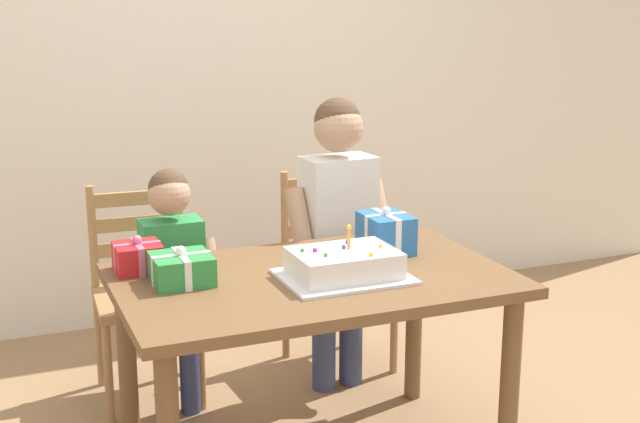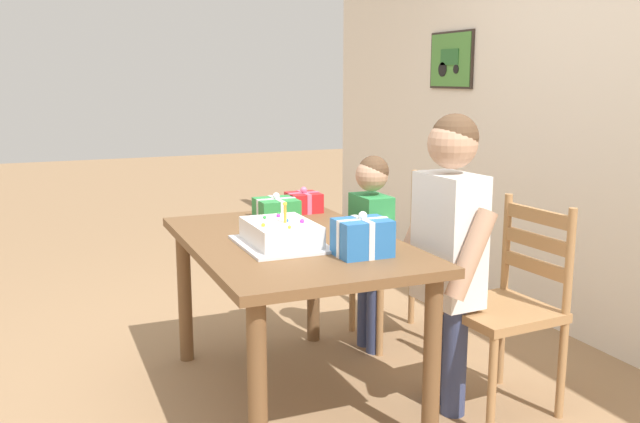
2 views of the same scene
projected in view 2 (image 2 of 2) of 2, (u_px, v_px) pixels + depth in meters
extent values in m
plane|color=#997551|center=(292.00, 396.00, 3.16)|extent=(20.00, 20.00, 0.00)
cube|color=silver|center=(606.00, 105.00, 3.58)|extent=(6.40, 0.08, 2.60)
cube|color=#332823|center=(451.00, 60.00, 4.76)|extent=(0.51, 0.02, 0.39)
cube|color=#4C8E3D|center=(450.00, 60.00, 4.76)|extent=(0.48, 0.01, 0.36)
cube|color=#28662D|center=(450.00, 57.00, 4.75)|extent=(0.22, 0.01, 0.11)
cylinder|color=black|center=(443.00, 69.00, 4.85)|extent=(0.10, 0.01, 0.10)
cylinder|color=black|center=(456.00, 69.00, 4.69)|extent=(0.06, 0.01, 0.06)
cube|color=brown|center=(291.00, 244.00, 3.02)|extent=(1.38, 0.87, 0.04)
cylinder|color=brown|center=(185.00, 294.00, 3.51)|extent=(0.07, 0.07, 0.70)
cylinder|color=brown|center=(258.00, 395.00, 2.41)|extent=(0.07, 0.07, 0.70)
cylinder|color=brown|center=(313.00, 279.00, 3.78)|extent=(0.07, 0.07, 0.70)
cylinder|color=brown|center=(432.00, 363.00, 2.68)|extent=(0.07, 0.07, 0.70)
cube|color=silver|center=(281.00, 244.00, 2.91)|extent=(0.44, 0.34, 0.01)
cube|color=white|center=(281.00, 232.00, 2.90)|extent=(0.36, 0.26, 0.09)
cylinder|color=orange|center=(285.00, 214.00, 2.87)|extent=(0.01, 0.01, 0.07)
sphere|color=yellow|center=(285.00, 204.00, 2.86)|extent=(0.02, 0.02, 0.02)
sphere|color=green|center=(264.00, 217.00, 2.96)|extent=(0.01, 0.01, 0.01)
sphere|color=green|center=(279.00, 214.00, 3.03)|extent=(0.01, 0.01, 0.01)
sphere|color=blue|center=(287.00, 220.00, 2.89)|extent=(0.02, 0.02, 0.02)
sphere|color=yellow|center=(290.00, 227.00, 2.76)|extent=(0.01, 0.01, 0.01)
sphere|color=yellow|center=(263.00, 225.00, 2.80)|extent=(0.02, 0.02, 0.02)
sphere|color=purple|center=(302.00, 221.00, 2.88)|extent=(0.02, 0.02, 0.02)
sphere|color=purple|center=(278.00, 216.00, 2.99)|extent=(0.02, 0.02, 0.02)
cube|color=#286BB7|center=(362.00, 238.00, 2.73)|extent=(0.16, 0.21, 0.15)
cube|color=white|center=(362.00, 238.00, 2.73)|extent=(0.17, 0.02, 0.15)
cube|color=white|center=(362.00, 238.00, 2.73)|extent=(0.02, 0.22, 0.15)
sphere|color=white|center=(363.00, 216.00, 2.72)|extent=(0.04, 0.04, 0.04)
cube|color=#2D8E42|center=(276.00, 209.00, 3.45)|extent=(0.20, 0.20, 0.10)
cube|color=white|center=(276.00, 209.00, 3.45)|extent=(0.21, 0.02, 0.11)
cube|color=white|center=(276.00, 209.00, 3.45)|extent=(0.02, 0.20, 0.11)
sphere|color=white|center=(276.00, 196.00, 3.44)|extent=(0.04, 0.04, 0.04)
cube|color=red|center=(304.00, 202.00, 3.63)|extent=(0.16, 0.16, 0.10)
cube|color=#DB668E|center=(304.00, 202.00, 3.63)|extent=(0.17, 0.02, 0.11)
cube|color=#DB668E|center=(304.00, 202.00, 3.63)|extent=(0.02, 0.17, 0.11)
sphere|color=#DB668E|center=(304.00, 190.00, 3.62)|extent=(0.04, 0.04, 0.04)
cube|color=#A87A4C|center=(398.00, 261.00, 3.79)|extent=(0.44, 0.44, 0.04)
cylinder|color=#A87A4C|center=(380.00, 316.00, 3.59)|extent=(0.04, 0.04, 0.43)
cylinder|color=#A87A4C|center=(352.00, 295.00, 3.94)|extent=(0.04, 0.04, 0.43)
cylinder|color=#A87A4C|center=(444.00, 308.00, 3.72)|extent=(0.04, 0.04, 0.43)
cylinder|color=#A87A4C|center=(412.00, 288.00, 4.07)|extent=(0.04, 0.04, 0.43)
cylinder|color=#A87A4C|center=(447.00, 221.00, 3.63)|extent=(0.04, 0.04, 0.45)
cylinder|color=#A87A4C|center=(414.00, 209.00, 3.98)|extent=(0.04, 0.04, 0.45)
cube|color=#A87A4C|center=(429.00, 227.00, 3.81)|extent=(0.36, 0.04, 0.06)
cube|color=#A87A4C|center=(430.00, 207.00, 3.79)|extent=(0.36, 0.04, 0.06)
cube|color=#A87A4C|center=(431.00, 187.00, 3.77)|extent=(0.36, 0.04, 0.06)
cube|color=#A87A4C|center=(500.00, 311.00, 2.97)|extent=(0.45, 0.45, 0.04)
cylinder|color=#A87A4C|center=(492.00, 388.00, 2.77)|extent=(0.04, 0.04, 0.43)
cylinder|color=#A87A4C|center=(436.00, 354.00, 3.10)|extent=(0.04, 0.04, 0.43)
cylinder|color=#A87A4C|center=(562.00, 370.00, 2.93)|extent=(0.04, 0.04, 0.43)
cylinder|color=#A87A4C|center=(501.00, 340.00, 3.27)|extent=(0.04, 0.04, 0.43)
cylinder|color=#A87A4C|center=(570.00, 261.00, 2.84)|extent=(0.04, 0.04, 0.45)
cylinder|color=#A87A4C|center=(506.00, 242.00, 3.17)|extent=(0.04, 0.04, 0.45)
cube|color=#A87A4C|center=(535.00, 266.00, 3.02)|extent=(0.36, 0.05, 0.06)
cube|color=#A87A4C|center=(537.00, 241.00, 3.00)|extent=(0.36, 0.05, 0.06)
cube|color=#A87A4C|center=(538.00, 216.00, 2.98)|extent=(0.36, 0.05, 0.06)
cylinder|color=#38426B|center=(454.00, 361.00, 2.96)|extent=(0.10, 0.10, 0.49)
cylinder|color=#38426B|center=(435.00, 350.00, 3.08)|extent=(0.10, 0.10, 0.49)
cube|color=white|center=(449.00, 239.00, 2.92)|extent=(0.32, 0.21, 0.56)
cylinder|color=tan|center=(471.00, 254.00, 2.74)|extent=(0.10, 0.24, 0.37)
cylinder|color=tan|center=(416.00, 235.00, 3.07)|extent=(0.10, 0.24, 0.37)
sphere|color=tan|center=(453.00, 144.00, 2.84)|extent=(0.21, 0.21, 0.21)
sphere|color=brown|center=(455.00, 137.00, 2.84)|extent=(0.20, 0.20, 0.20)
cylinder|color=#38426B|center=(374.00, 317.00, 3.64)|extent=(0.08, 0.08, 0.39)
cylinder|color=#38426B|center=(365.00, 311.00, 3.74)|extent=(0.08, 0.08, 0.39)
cube|color=#2D934C|center=(371.00, 237.00, 3.61)|extent=(0.24, 0.15, 0.45)
cylinder|color=tan|center=(379.00, 247.00, 3.46)|extent=(0.07, 0.19, 0.30)
cylinder|color=tan|center=(353.00, 234.00, 3.74)|extent=(0.07, 0.19, 0.30)
sphere|color=tan|center=(372.00, 175.00, 3.54)|extent=(0.17, 0.17, 0.17)
sphere|color=brown|center=(373.00, 171.00, 3.54)|extent=(0.16, 0.16, 0.16)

